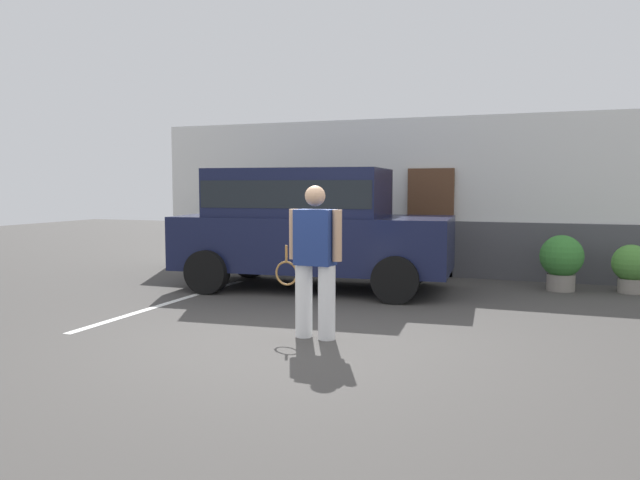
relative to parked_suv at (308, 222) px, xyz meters
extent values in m
plane|color=#423F3D|center=(1.19, -3.38, -1.15)|extent=(40.00, 40.00, 0.00)
cube|color=silver|center=(-1.47, -1.88, -1.14)|extent=(0.12, 4.40, 0.01)
cube|color=white|center=(1.19, 2.43, 0.40)|extent=(10.88, 0.30, 3.09)
cube|color=#4C4C51|center=(1.19, 2.23, -0.60)|extent=(9.14, 0.10, 1.08)
cube|color=brown|center=(1.68, 2.21, -0.10)|extent=(0.90, 0.06, 2.10)
cube|color=#141938|center=(0.11, 0.01, -0.35)|extent=(4.75, 2.29, 0.90)
cube|color=#141938|center=(-0.14, -0.01, 0.50)|extent=(3.04, 2.01, 0.80)
cube|color=black|center=(-0.14, -0.01, 0.48)|extent=(2.99, 2.02, 0.44)
cylinder|color=black|center=(1.57, 1.09, -0.79)|extent=(0.74, 0.32, 0.72)
cylinder|color=black|center=(1.73, -0.80, -0.79)|extent=(0.74, 0.32, 0.72)
cylinder|color=black|center=(-1.52, 0.82, -0.79)|extent=(0.74, 0.32, 0.72)
cylinder|color=black|center=(-1.35, -1.07, -0.79)|extent=(0.74, 0.32, 0.72)
cylinder|color=white|center=(1.52, -3.21, -0.72)|extent=(0.20, 0.20, 0.86)
cylinder|color=white|center=(1.22, -3.19, -0.72)|extent=(0.20, 0.20, 0.86)
cube|color=navy|center=(1.37, -3.20, 0.03)|extent=(0.45, 0.30, 0.64)
sphere|color=tan|center=(1.37, -3.20, 0.50)|extent=(0.24, 0.24, 0.24)
cylinder|color=tan|center=(1.64, -3.22, 0.06)|extent=(0.11, 0.11, 0.58)
cylinder|color=tan|center=(1.10, -3.19, 0.06)|extent=(0.11, 0.11, 0.58)
torus|color=olive|center=(0.98, -3.13, -0.42)|extent=(0.37, 0.05, 0.37)
cylinder|color=olive|center=(0.98, -3.13, -0.18)|extent=(0.03, 0.03, 0.20)
cylinder|color=gray|center=(4.07, 1.30, -1.01)|extent=(0.46, 0.46, 0.28)
sphere|color=#387F33|center=(4.07, 1.30, -0.56)|extent=(0.71, 0.71, 0.71)
cylinder|color=gray|center=(5.14, 1.45, -1.03)|extent=(0.39, 0.39, 0.24)
sphere|color=#4C8C38|center=(5.14, 1.45, -0.65)|extent=(0.61, 0.61, 0.61)
camera|label=1|loc=(3.92, -9.80, 0.62)|focal=34.76mm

